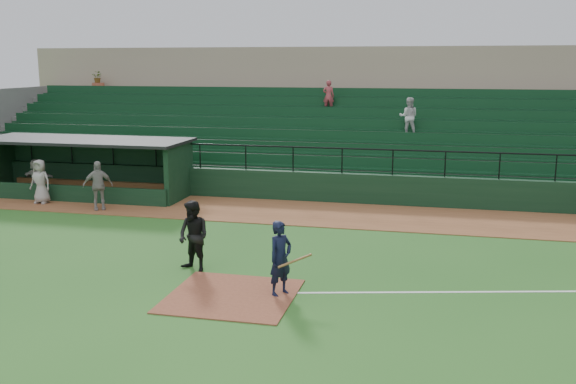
# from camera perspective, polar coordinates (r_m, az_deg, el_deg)

# --- Properties ---
(ground) EXTENTS (90.00, 90.00, 0.00)m
(ground) POSITION_cam_1_polar(r_m,az_deg,el_deg) (16.71, -3.93, -8.00)
(ground) COLOR #265C1D
(ground) RESTS_ON ground
(warning_track) EXTENTS (40.00, 4.00, 0.03)m
(warning_track) POSITION_cam_1_polar(r_m,az_deg,el_deg) (24.17, 1.62, -1.86)
(warning_track) COLOR brown
(warning_track) RESTS_ON ground
(home_plate_dirt) EXTENTS (3.00, 3.00, 0.03)m
(home_plate_dirt) POSITION_cam_1_polar(r_m,az_deg,el_deg) (15.81, -5.01, -9.11)
(home_plate_dirt) COLOR brown
(home_plate_dirt) RESTS_ON ground
(foul_line) EXTENTS (17.49, 4.44, 0.01)m
(foul_line) POSITION_cam_1_polar(r_m,az_deg,el_deg) (17.49, 23.58, -8.05)
(foul_line) COLOR white
(foul_line) RESTS_ON ground
(stadium_structure) EXTENTS (38.00, 13.08, 6.40)m
(stadium_structure) POSITION_cam_1_polar(r_m,az_deg,el_deg) (32.03, 4.68, 5.50)
(stadium_structure) COLOR black
(stadium_structure) RESTS_ON ground
(dugout) EXTENTS (8.90, 3.20, 2.42)m
(dugout) POSITION_cam_1_polar(r_m,az_deg,el_deg) (28.85, -17.07, 2.46)
(dugout) COLOR black
(dugout) RESTS_ON ground
(batter_at_plate) EXTENTS (1.16, 0.80, 1.84)m
(batter_at_plate) POSITION_cam_1_polar(r_m,az_deg,el_deg) (15.56, -0.67, -5.88)
(batter_at_plate) COLOR black
(batter_at_plate) RESTS_ON ground
(umpire) EXTENTS (1.14, 1.04, 1.92)m
(umpire) POSITION_cam_1_polar(r_m,az_deg,el_deg) (17.53, -8.33, -3.89)
(umpire) COLOR black
(umpire) RESTS_ON ground
(dugout_player_a) EXTENTS (1.17, 0.98, 1.87)m
(dugout_player_a) POSITION_cam_1_polar(r_m,az_deg,el_deg) (25.52, -16.44, 0.56)
(dugout_player_a) COLOR gray
(dugout_player_a) RESTS_ON warning_track
(dugout_player_b) EXTENTS (0.87, 0.58, 1.76)m
(dugout_player_b) POSITION_cam_1_polar(r_m,az_deg,el_deg) (27.45, -21.02, 0.88)
(dugout_player_b) COLOR #A49F99
(dugout_player_b) RESTS_ON warning_track
(dugout_player_c) EXTENTS (1.52, 0.69, 1.58)m
(dugout_player_c) POSITION_cam_1_polar(r_m,az_deg,el_deg) (29.03, -21.32, 1.21)
(dugout_player_c) COLOR #9C9892
(dugout_player_c) RESTS_ON warning_track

